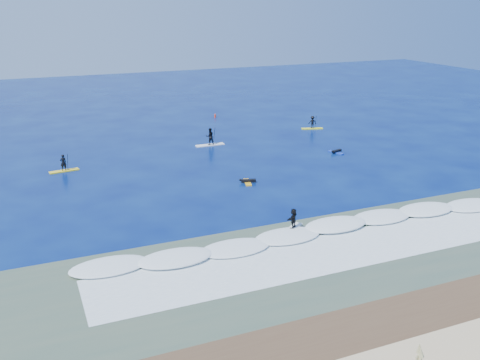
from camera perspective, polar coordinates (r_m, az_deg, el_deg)
name	(u,v)px	position (r m, az deg, el deg)	size (l,w,h in m)	color
ground	(265,187)	(46.33, 2.65, -0.78)	(160.00, 160.00, 0.00)	#04104E
wet_sand_strip	(443,316)	(30.26, 20.87, -13.36)	(90.00, 5.00, 0.08)	#4D3524
shallow_water	(359,255)	(35.21, 12.55, -7.78)	(90.00, 13.00, 0.01)	#3B5141
breaking_wave	(326,231)	(38.19, 9.12, -5.39)	(40.00, 6.00, 0.30)	white
whitewater	(350,248)	(35.94, 11.63, -7.15)	(34.00, 5.00, 0.02)	silver
sup_paddler_left	(64,165)	(53.05, -18.30, 1.49)	(2.78, 1.05, 1.91)	yellow
sup_paddler_center	(210,138)	(59.54, -3.23, 4.50)	(3.25, 0.82, 2.28)	white
sup_paddler_right	(312,123)	(67.88, 7.72, 6.03)	(2.76, 1.39, 1.88)	yellow
prone_paddler_near	(248,181)	(47.37, 0.81, -0.14)	(1.50, 1.96, 0.40)	gold
prone_paddler_far	(336,152)	(57.57, 10.22, 2.99)	(1.44, 1.89, 0.38)	#183AB8
wave_surfer	(293,220)	(37.57, 5.70, -4.22)	(2.05, 1.75, 1.54)	white
marker_buoy	(215,116)	(74.13, -2.67, 6.88)	(0.25, 0.25, 0.59)	#F43A15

